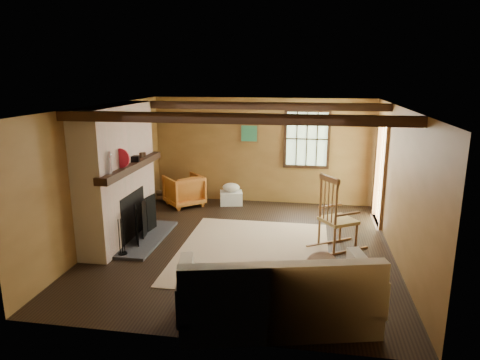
% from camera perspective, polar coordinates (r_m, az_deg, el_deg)
% --- Properties ---
extents(ground, '(5.50, 5.50, 0.00)m').
position_cam_1_polar(ground, '(7.53, 0.46, -8.79)').
color(ground, black).
rests_on(ground, ground).
extents(room_envelope, '(5.02, 5.52, 2.44)m').
position_cam_1_polar(room_envelope, '(7.28, 2.52, 3.84)').
color(room_envelope, olive).
rests_on(room_envelope, ground).
extents(fireplace, '(1.02, 2.30, 2.40)m').
position_cam_1_polar(fireplace, '(7.82, -15.85, 0.06)').
color(fireplace, '#A84C41').
rests_on(fireplace, ground).
extents(rug, '(2.50, 3.00, 0.01)m').
position_cam_1_polar(rug, '(7.32, 1.78, -9.47)').
color(rug, tan).
rests_on(rug, ground).
extents(rocking_chair, '(1.05, 0.92, 1.30)m').
position_cam_1_polar(rocking_chair, '(7.43, 12.68, -4.95)').
color(rocking_chair, tan).
rests_on(rocking_chair, ground).
extents(sofa, '(2.50, 1.54, 0.94)m').
position_cam_1_polar(sofa, '(5.27, 5.11, -15.35)').
color(sofa, white).
rests_on(sofa, ground).
extents(firewood_pile, '(0.71, 0.13, 0.26)m').
position_cam_1_polar(firewood_pile, '(10.17, -9.09, -2.11)').
color(firewood_pile, brown).
rests_on(firewood_pile, ground).
extents(laundry_basket, '(0.57, 0.48, 0.30)m').
position_cam_1_polar(laundry_basket, '(9.81, -1.18, -2.40)').
color(laundry_basket, white).
rests_on(laundry_basket, ground).
extents(basket_pillow, '(0.49, 0.44, 0.20)m').
position_cam_1_polar(basket_pillow, '(9.74, -1.19, -1.00)').
color(basket_pillow, white).
rests_on(basket_pillow, laundry_basket).
extents(armchair, '(1.08, 1.08, 0.70)m').
position_cam_1_polar(armchair, '(9.75, -7.47, -1.38)').
color(armchair, '#BF6026').
rests_on(armchair, ground).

